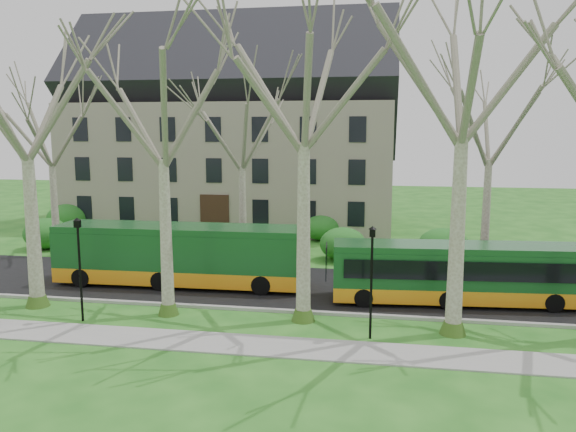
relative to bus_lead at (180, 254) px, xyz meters
The scene contains 11 objects.
ground 6.42m from the bus_lead, 51.80° to the right, with size 120.00×120.00×0.00m, color #21601B.
sidewalk 8.47m from the bus_lead, 62.52° to the right, with size 70.00×2.00×0.06m, color gray.
road 4.21m from the bus_lead, ahead, with size 80.00×8.00×0.06m, color black.
curb 5.35m from the bus_lead, 41.34° to the right, with size 80.00×0.25×0.14m, color #A5A39E.
building 20.29m from the bus_lead, 96.46° to the left, with size 26.50×12.20×16.00m.
tree_row_verge 8.01m from the bus_lead, 50.02° to the right, with size 49.00×7.00×14.00m.
tree_row_far 7.92m from the bus_lead, 67.80° to the left, with size 33.00×7.00×12.00m.
lamp_row 7.07m from the bus_lead, 56.86° to the right, with size 36.22×0.22×4.30m.
hedges 9.19m from the bus_lead, 95.21° to the left, with size 30.60×8.60×2.00m.
bus_lead is the anchor object (origin of this frame).
bus_follow 13.68m from the bus_lead, ahead, with size 11.34×2.36×2.83m, color #164F21, non-canonical shape.
Camera 1 is at (6.34, -21.92, 7.97)m, focal length 35.00 mm.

